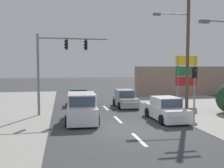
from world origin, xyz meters
The scene contains 13 objects.
ground_plane centered at (0.00, 0.00, 0.00)m, with size 140.00×140.00×0.00m, color #3A3A3D.
lane_dash_near centered at (0.00, -2.00, 0.00)m, with size 0.20×2.40×0.01m, color silver.
lane_dash_mid centered at (0.00, 3.00, 0.00)m, with size 0.20×2.40×0.01m, color silver.
lane_dash_far centered at (0.00, 8.00, 0.00)m, with size 0.20×2.40×0.01m, color silver.
utility_pole_midground_right centered at (6.02, 5.14, 5.73)m, with size 3.78×0.37×10.71m.
traffic_signal_mast centered at (-4.14, 5.66, 4.15)m, with size 5.29×0.49×6.00m.
pedestal_signal_right_kerb centered at (5.92, 3.50, 2.42)m, with size 0.44×0.30×3.56m.
shopping_plaza_sign centered at (7.59, 8.17, 2.98)m, with size 2.10×0.16×4.60m.
shopfront_wall_far centered at (11.00, 16.00, 1.80)m, with size 12.00×1.00×3.60m, color gray.
sedan_oncoming_near centered at (3.15, 2.22, 0.70)m, with size 1.97×4.28×1.56m.
hatchback_receding_far centered at (1.82, 8.35, 0.70)m, with size 1.79×3.64×1.53m.
suv_oncoming_mid centered at (-2.48, 2.72, 0.88)m, with size 2.22×4.61×1.90m.
hatchback_crossing_left centered at (-2.23, 10.46, 0.70)m, with size 1.91×3.71×1.53m.
Camera 1 is at (-3.73, -14.29, 3.64)m, focal length 42.00 mm.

